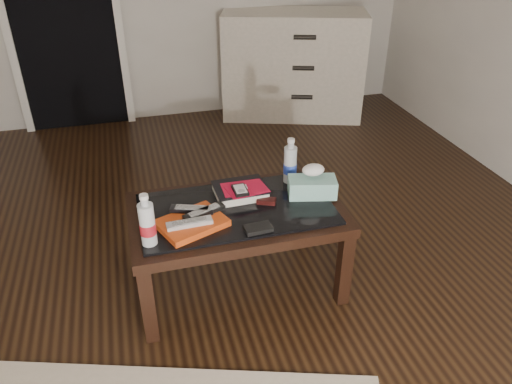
# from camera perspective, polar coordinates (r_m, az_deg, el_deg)

# --- Properties ---
(ground) EXTENTS (5.00, 5.00, 0.00)m
(ground) POSITION_cam_1_polar(r_m,az_deg,el_deg) (2.53, -11.30, -13.11)
(ground) COLOR black
(ground) RESTS_ON ground
(doorway) EXTENTS (0.90, 0.08, 2.07)m
(doorway) POSITION_cam_1_polar(r_m,az_deg,el_deg) (4.38, -21.55, 19.62)
(doorway) COLOR black
(doorway) RESTS_ON ground
(coffee_table) EXTENTS (1.00, 0.60, 0.46)m
(coffee_table) POSITION_cam_1_polar(r_m,az_deg,el_deg) (2.38, -2.24, -3.12)
(coffee_table) COLOR black
(coffee_table) RESTS_ON ground
(dresser) EXTENTS (1.30, 0.85, 0.90)m
(dresser) POSITION_cam_1_polar(r_m,az_deg,el_deg) (4.50, 4.23, 14.27)
(dresser) COLOR beige
(dresser) RESTS_ON ground
(magazines) EXTENTS (0.34, 0.30, 0.03)m
(magazines) POSITION_cam_1_polar(r_m,az_deg,el_deg) (2.23, -7.34, -3.54)
(magazines) COLOR #C54112
(magazines) RESTS_ON coffee_table
(remote_silver) EXTENTS (0.20, 0.06, 0.02)m
(remote_silver) POSITION_cam_1_polar(r_m,az_deg,el_deg) (2.19, -7.61, -3.51)
(remote_silver) COLOR #ACACB1
(remote_silver) RESTS_ON magazines
(remote_black_front) EXTENTS (0.20, 0.12, 0.02)m
(remote_black_front) POSITION_cam_1_polar(r_m,az_deg,el_deg) (2.26, -5.95, -2.24)
(remote_black_front) COLOR black
(remote_black_front) RESTS_ON magazines
(remote_black_back) EXTENTS (0.21, 0.12, 0.02)m
(remote_black_back) POSITION_cam_1_polar(r_m,az_deg,el_deg) (2.28, -7.31, -1.94)
(remote_black_back) COLOR black
(remote_black_back) RESTS_ON magazines
(textbook) EXTENTS (0.26, 0.21, 0.05)m
(textbook) POSITION_cam_1_polar(r_m,az_deg,el_deg) (2.44, -1.82, 0.15)
(textbook) COLOR black
(textbook) RESTS_ON coffee_table
(dvd_mailers) EXTENTS (0.19, 0.14, 0.01)m
(dvd_mailers) POSITION_cam_1_polar(r_m,az_deg,el_deg) (2.41, -1.62, 0.49)
(dvd_mailers) COLOR #B70C2A
(dvd_mailers) RESTS_ON textbook
(ipod) EXTENTS (0.07, 0.10, 0.02)m
(ipod) POSITION_cam_1_polar(r_m,az_deg,el_deg) (2.37, -1.82, 0.23)
(ipod) COLOR black
(ipod) RESTS_ON dvd_mailers
(flip_phone) EXTENTS (0.10, 0.08, 0.02)m
(flip_phone) POSITION_cam_1_polar(r_m,az_deg,el_deg) (2.38, 1.20, -1.02)
(flip_phone) COLOR black
(flip_phone) RESTS_ON coffee_table
(wallet) EXTENTS (0.12, 0.08, 0.02)m
(wallet) POSITION_cam_1_polar(r_m,az_deg,el_deg) (2.19, 0.25, -4.16)
(wallet) COLOR black
(wallet) RESTS_ON coffee_table
(water_bottle_left) EXTENTS (0.07, 0.07, 0.24)m
(water_bottle_left) POSITION_cam_1_polar(r_m,az_deg,el_deg) (2.10, -12.38, -3.10)
(water_bottle_left) COLOR silver
(water_bottle_left) RESTS_ON coffee_table
(water_bottle_right) EXTENTS (0.08, 0.08, 0.24)m
(water_bottle_right) POSITION_cam_1_polar(r_m,az_deg,el_deg) (2.51, 3.94, 3.62)
(water_bottle_right) COLOR silver
(water_bottle_right) RESTS_ON coffee_table
(tissue_box) EXTENTS (0.25, 0.17, 0.09)m
(tissue_box) POSITION_cam_1_polar(r_m,az_deg,el_deg) (2.44, 6.43, 0.57)
(tissue_box) COLOR teal
(tissue_box) RESTS_ON coffee_table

